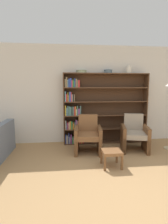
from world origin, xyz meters
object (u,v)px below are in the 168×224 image
(bookshelf, at_px, (97,110))
(bowl_cream, at_px, (81,71))
(bowl_sage, at_px, (108,71))
(armchair_leather, at_px, (88,136))
(armchair_cushioned, at_px, (134,134))
(footstool, at_px, (111,153))
(vase_tall, at_px, (129,70))

(bookshelf, height_order, bowl_cream, bowl_cream)
(bowl_sage, bearing_deg, armchair_leather, -133.46)
(bookshelf, xyz_separation_m, armchair_cushioned, (0.83, -0.69, -0.56))
(bookshelf, distance_m, bowl_sage, 1.10)
(armchair_leather, relative_size, footstool, 2.40)
(bookshelf, bearing_deg, armchair_cushioned, -39.90)
(bowl_cream, relative_size, bowl_sage, 1.22)
(bookshelf, bearing_deg, bowl_cream, -177.52)
(footstool, bearing_deg, vase_tall, 60.85)
(bowl_sage, xyz_separation_m, armchair_cushioned, (0.55, -0.67, -1.62))
(armchair_leather, distance_m, footstool, 0.96)
(footstool, bearing_deg, bookshelf, 90.02)
(bookshelf, bearing_deg, footstool, -89.98)
(bookshelf, height_order, armchair_leather, bookshelf)
(bowl_cream, bearing_deg, bookshelf, 2.48)
(bowl_sage, relative_size, vase_tall, 1.07)
(bowl_sage, height_order, armchair_leather, bowl_sage)
(armchair_leather, xyz_separation_m, armchair_cushioned, (1.18, -0.00, 0.00))
(bookshelf, height_order, bowl_sage, bowl_sage)
(bowl_sage, height_order, armchair_cushioned, bowl_sage)
(vase_tall, relative_size, armchair_leather, 0.25)
(bookshelf, relative_size, armchair_cushioned, 2.64)
(bowl_cream, bearing_deg, bowl_sage, 0.00)
(bowl_sage, distance_m, armchair_cushioned, 1.84)
(bowl_cream, xyz_separation_m, armchair_cushioned, (1.28, -0.67, -1.61))
(bowl_sage, distance_m, vase_tall, 0.59)
(bowl_cream, relative_size, vase_tall, 1.31)
(bowl_cream, bearing_deg, footstool, -73.77)
(vase_tall, bearing_deg, bowl_sage, 180.00)
(footstool, bearing_deg, bowl_cream, 106.23)
(vase_tall, bearing_deg, footstool, -119.15)
(vase_tall, bearing_deg, bowl_cream, 180.00)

